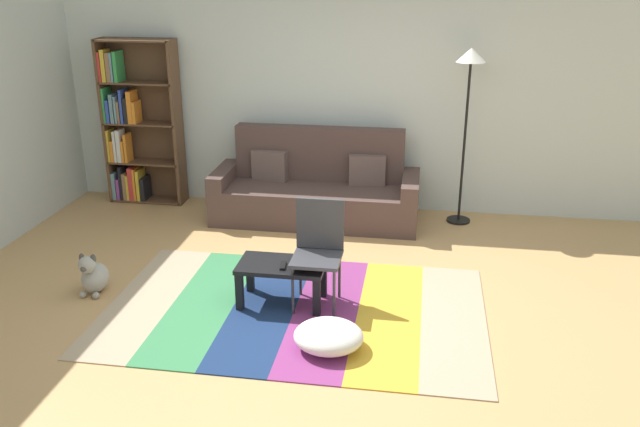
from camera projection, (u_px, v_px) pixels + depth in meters
The scene contains 11 objects.
ground_plane at pixel (317, 306), 5.64m from camera, with size 14.00×14.00×0.00m, color tan.
back_wall at pixel (353, 92), 7.51m from camera, with size 6.80×0.10×2.70m, color silver.
rug at pixel (295, 310), 5.56m from camera, with size 3.14×2.01×0.01m.
couch at pixel (316, 190), 7.44m from camera, with size 2.26×0.80×1.00m.
bookshelf at pixel (134, 129), 7.83m from camera, with size 0.90×0.28×1.92m.
coffee_table at pixel (282, 271), 5.58m from camera, with size 0.73×0.42×0.36m.
pouf at pixel (329, 336), 4.97m from camera, with size 0.53×0.48×0.20m, color white.
dog at pixel (94, 276), 5.82m from camera, with size 0.22×0.35×0.40m.
standing_lamp at pixel (469, 79), 6.91m from camera, with size 0.32×0.32×1.90m.
tv_remote at pixel (283, 265), 5.50m from camera, with size 0.04×0.15×0.02m, color black.
folding_chair at pixel (318, 244), 5.53m from camera, with size 0.40×0.40×0.90m.
Camera 1 is at (0.81, -4.92, 2.74)m, focal length 37.44 mm.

